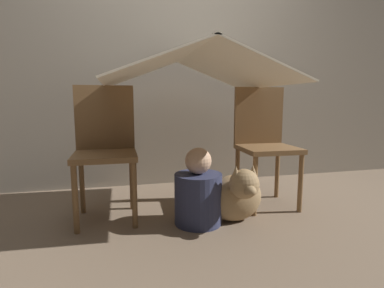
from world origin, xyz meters
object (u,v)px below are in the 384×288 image
object	(u,v)px
person_front	(198,194)
chair_right	(264,140)
dog	(238,194)
chair_left	(105,145)

from	to	relation	value
person_front	chair_right	bearing A→B (deg)	24.69
chair_right	dog	bearing A→B (deg)	-134.22
chair_left	chair_right	xyz separation A→B (m)	(1.21, -0.00, 0.00)
chair_left	person_front	size ratio (longest dim) A/B	1.80
chair_left	person_front	xyz separation A→B (m)	(0.60, -0.28, -0.31)
chair_right	person_front	size ratio (longest dim) A/B	1.80
chair_right	person_front	bearing A→B (deg)	-153.20
chair_left	dog	distance (m)	0.97
chair_right	chair_left	bearing A→B (deg)	-177.89
chair_right	dog	xyz separation A→B (m)	(-0.36, -0.34, -0.32)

